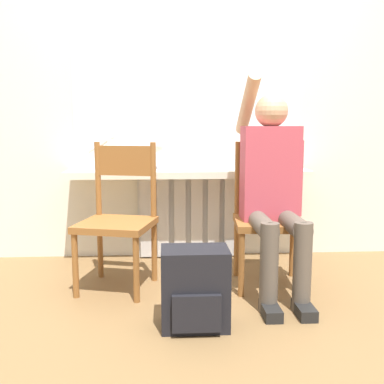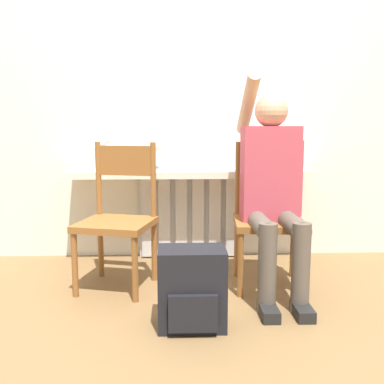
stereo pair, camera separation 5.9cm
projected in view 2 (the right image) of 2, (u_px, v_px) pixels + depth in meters
name	position (u px, v px, depth m)	size (l,w,h in m)	color
ground_plane	(196.00, 320.00, 2.32)	(12.00, 12.00, 0.00)	brown
wall_with_window	(189.00, 78.00, 3.34)	(7.00, 0.06, 2.70)	silver
radiator	(190.00, 216.00, 3.41)	(0.76, 0.08, 0.63)	silver
windowsill	(190.00, 173.00, 3.26)	(1.75, 0.31, 0.05)	silver
window_glass	(189.00, 101.00, 3.33)	(1.68, 0.01, 1.00)	white
chair_left	(118.00, 216.00, 2.76)	(0.51, 0.51, 0.89)	brown
chair_right	(268.00, 215.00, 2.79)	(0.45, 0.45, 0.89)	brown
person	(273.00, 185.00, 2.65)	(0.36, 0.97, 1.32)	brown
cat	(135.00, 149.00, 3.24)	(0.55, 0.13, 0.26)	silver
backpack	(192.00, 289.00, 2.22)	(0.33, 0.25, 0.40)	black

